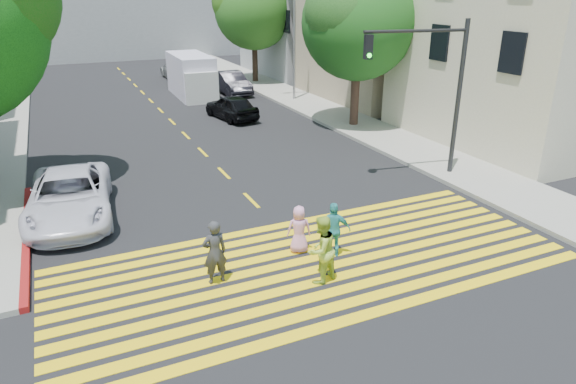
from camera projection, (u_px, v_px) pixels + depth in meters
ground at (340, 288)px, 12.37m from camera, size 120.00×120.00×0.00m
sidewalk_right at (337, 117)px, 28.28m from camera, size 3.00×60.00×0.15m
curb_red at (27, 236)px, 14.73m from camera, size 0.20×8.00×0.16m
crosswalk at (315, 264)px, 13.44m from camera, size 13.40×5.30×0.01m
lane_line at (155, 105)px, 31.35m from camera, size 0.12×34.40×0.01m
building_right_cream at (545, 28)px, 23.05m from camera, size 10.00×10.00×10.00m
building_right_tan at (399, 16)px, 32.33m from camera, size 10.00×10.00×10.00m
building_right_grey at (318, 10)px, 41.61m from camera, size 10.00×10.00×10.00m
tree_right_near at (359, 16)px, 24.63m from camera, size 6.44×6.13×8.02m
tree_right_far at (255, 5)px, 36.65m from camera, size 7.65×7.43×8.18m
pedestrian_man at (215, 252)px, 12.30m from camera, size 0.62×0.42×1.65m
pedestrian_woman at (321, 250)px, 12.35m from camera, size 1.01×0.90×1.73m
pedestrian_child at (299, 229)px, 13.83m from camera, size 0.75×0.60×1.33m
pedestrian_extra at (334, 230)px, 13.58m from camera, size 0.97×0.71×1.53m
white_sedan at (70, 196)px, 15.84m from camera, size 2.95×5.45×1.45m
dark_car_near at (231, 107)px, 27.91m from camera, size 2.22×4.13×1.34m
silver_car at (177, 70)px, 40.05m from camera, size 2.05×4.88×1.41m
dark_car_parked at (231, 83)px, 34.50m from camera, size 1.66×4.48×1.46m
white_van at (192, 77)px, 33.38m from camera, size 2.27×5.72×2.67m
traffic_signal at (434, 79)px, 18.17m from camera, size 3.87×0.91×5.74m
street_lamp at (292, 19)px, 30.69m from camera, size 1.96×0.47×8.66m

